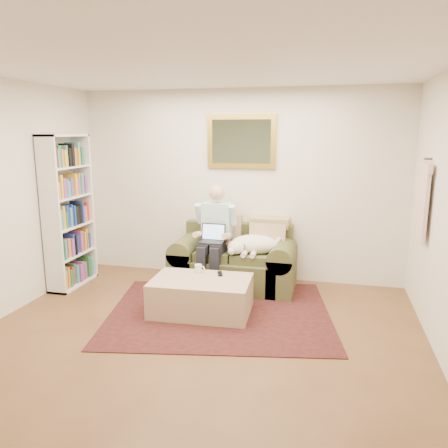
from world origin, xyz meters
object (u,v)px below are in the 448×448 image
at_px(coffee_mug, 198,269).
at_px(sofa, 234,266).
at_px(ottoman, 201,296).
at_px(seated_man, 214,238).
at_px(sleeping_dog, 255,244).
at_px(laptop, 212,237).
at_px(bookshelf, 68,212).

bearing_deg(coffee_mug, sofa, 70.23).
relative_size(sofa, ottoman, 1.45).
height_order(seated_man, sleeping_dog, seated_man).
distance_m(seated_man, ottoman, 0.95).
xyz_separation_m(sofa, sleeping_dog, (0.29, -0.08, 0.34)).
bearing_deg(ottoman, laptop, 95.50).
height_order(laptop, bookshelf, bookshelf).
bearing_deg(sofa, ottoman, -99.93).
distance_m(laptop, ottoman, 0.91).
xyz_separation_m(sleeping_dog, coffee_mug, (-0.56, -0.66, -0.16)).
height_order(sleeping_dog, coffee_mug, sleeping_dog).
distance_m(sofa, coffee_mug, 0.81).
xyz_separation_m(sleeping_dog, bookshelf, (-2.42, -0.38, 0.39)).
xyz_separation_m(seated_man, bookshelf, (-1.89, -0.31, 0.32)).
bearing_deg(laptop, ottoman, -84.50).
distance_m(seated_man, laptop, 0.07).
bearing_deg(ottoman, sleeping_dog, 62.61).
relative_size(sofa, sleeping_dog, 2.43).
height_order(sofa, coffee_mug, sofa).
bearing_deg(seated_man, coffee_mug, -92.60).
height_order(laptop, ottoman, laptop).
height_order(seated_man, laptop, seated_man).
distance_m(seated_man, coffee_mug, 0.64).
bearing_deg(ottoman, coffee_mug, 114.69).
distance_m(laptop, bookshelf, 1.93).
height_order(seated_man, coffee_mug, seated_man).
xyz_separation_m(seated_man, laptop, (0.00, -0.06, 0.03)).
bearing_deg(seated_man, sofa, 31.45).
xyz_separation_m(laptop, sleeping_dog, (0.53, 0.13, -0.09)).
height_order(ottoman, coffee_mug, coffee_mug).
bearing_deg(bookshelf, sofa, 12.15).
distance_m(ottoman, bookshelf, 2.18).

